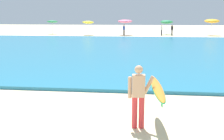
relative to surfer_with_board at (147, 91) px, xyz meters
The scene contains 11 objects.
ground_plane 3.64m from the surfer_with_board, 165.97° to the right, with size 160.00×160.00×0.00m, color beige.
sea 17.74m from the surfer_with_board, 101.03° to the left, with size 120.00×28.00×0.14m, color teal.
surfer_with_board is the anchor object (origin of this frame).
beach_umbrella_0 40.40m from the surfer_with_board, 111.78° to the left, with size 1.72×1.74×2.18m.
beach_umbrella_1 36.60m from the surfer_with_board, 103.82° to the left, with size 1.72×1.75×2.20m.
beach_umbrella_2 36.28m from the surfer_with_board, 95.00° to the left, with size 2.17×2.18×2.33m.
beach_umbrella_3 38.01m from the surfer_with_board, 85.20° to the left, with size 1.93×1.94×2.23m.
beach_umbrella_4 37.89m from the surfer_with_board, 75.19° to the left, with size 2.14×2.16×2.45m.
beachgoer_near_row_left 35.85m from the surfer_with_board, 83.85° to the left, with size 0.32×0.20×1.58m.
beachgoer_near_row_mid 35.85m from the surfer_with_board, 86.29° to the left, with size 0.32×0.20×1.58m.
beachgoer_near_row_right 35.54m from the surfer_with_board, 95.26° to the left, with size 0.32×0.20×1.58m.
Camera 1 is at (3.30, -6.52, 3.03)m, focal length 45.59 mm.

